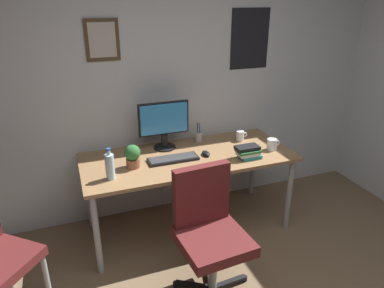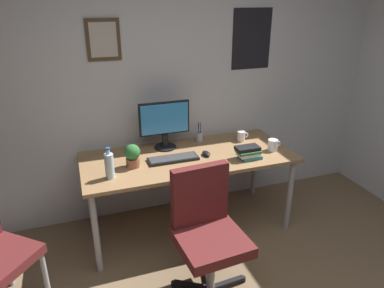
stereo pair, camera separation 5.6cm
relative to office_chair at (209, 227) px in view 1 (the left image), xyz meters
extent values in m
cube|color=silver|center=(0.12, 1.24, 0.77)|extent=(4.40, 0.08, 2.60)
cube|color=#4C3823|center=(-0.47, 1.19, 1.16)|extent=(0.28, 0.02, 0.34)
cube|color=beige|center=(-0.47, 1.18, 1.16)|extent=(0.22, 0.00, 0.28)
cube|color=black|center=(0.90, 1.19, 1.12)|extent=(0.40, 0.01, 0.56)
cube|color=#936D47|center=(0.12, 0.76, 0.19)|extent=(1.84, 0.79, 0.03)
cylinder|color=#9EA0A5|center=(-0.74, 0.43, -0.18)|extent=(0.05, 0.05, 0.70)
cylinder|color=#9EA0A5|center=(0.98, 0.43, -0.18)|extent=(0.05, 0.05, 0.70)
cylinder|color=#9EA0A5|center=(-0.74, 1.10, -0.18)|extent=(0.05, 0.05, 0.70)
cylinder|color=#9EA0A5|center=(0.98, 1.10, -0.18)|extent=(0.05, 0.05, 0.70)
cube|color=#591E1E|center=(0.01, -0.08, -0.07)|extent=(0.49, 0.49, 0.08)
cube|color=#591E1E|center=(-0.01, 0.12, 0.20)|extent=(0.42, 0.10, 0.45)
cylinder|color=#9EA0A5|center=(0.01, -0.08, -0.32)|extent=(0.06, 0.06, 0.42)
cube|color=black|center=(0.15, -0.07, -0.49)|extent=(0.28, 0.06, 0.03)
cylinder|color=black|center=(0.29, -0.06, -0.51)|extent=(0.04, 0.04, 0.04)
cube|color=black|center=(0.04, 0.06, -0.49)|extent=(0.11, 0.28, 0.03)
cylinder|color=black|center=(0.07, 0.19, -0.51)|extent=(0.04, 0.04, 0.04)
cube|color=black|center=(-0.11, 0.00, -0.49)|extent=(0.26, 0.18, 0.03)
cylinder|color=black|center=(-0.23, 0.07, -0.51)|extent=(0.04, 0.04, 0.04)
cylinder|color=#9EA0A5|center=(-1.11, 0.25, -0.33)|extent=(0.05, 0.05, 0.41)
cylinder|color=#9EA0A5|center=(-1.39, 0.49, -0.33)|extent=(0.05, 0.05, 0.41)
cylinder|color=black|center=(-0.02, 1.00, 0.21)|extent=(0.20, 0.20, 0.01)
cube|color=black|center=(-0.02, 1.00, 0.28)|extent=(0.05, 0.04, 0.12)
cube|color=black|center=(-0.02, 1.00, 0.49)|extent=(0.46, 0.02, 0.30)
cube|color=#338CD8|center=(-0.02, 0.98, 0.49)|extent=(0.43, 0.00, 0.27)
cube|color=black|center=(-0.03, 0.72, 0.22)|extent=(0.43, 0.15, 0.02)
cube|color=#38383A|center=(-0.03, 0.72, 0.23)|extent=(0.41, 0.13, 0.00)
ellipsoid|color=black|center=(0.27, 0.71, 0.22)|extent=(0.06, 0.11, 0.04)
cylinder|color=silver|center=(-0.58, 0.57, 0.31)|extent=(0.07, 0.07, 0.20)
cylinder|color=silver|center=(-0.58, 0.57, 0.43)|extent=(0.03, 0.03, 0.04)
cylinder|color=#2659B2|center=(-0.58, 0.57, 0.45)|extent=(0.03, 0.03, 0.01)
cylinder|color=white|center=(0.88, 0.62, 0.26)|extent=(0.09, 0.09, 0.10)
torus|color=white|center=(0.93, 0.62, 0.26)|extent=(0.05, 0.01, 0.05)
cylinder|color=white|center=(0.71, 0.92, 0.25)|extent=(0.08, 0.08, 0.10)
torus|color=white|center=(0.76, 0.92, 0.26)|extent=(0.05, 0.01, 0.05)
cylinder|color=brown|center=(-0.38, 0.71, 0.24)|extent=(0.11, 0.11, 0.07)
sphere|color=#2D6B33|center=(-0.38, 0.71, 0.34)|extent=(0.13, 0.13, 0.13)
ellipsoid|color=#287A38|center=(-0.41, 0.73, 0.34)|extent=(0.07, 0.08, 0.02)
ellipsoid|color=#287A38|center=(-0.35, 0.73, 0.35)|extent=(0.07, 0.08, 0.02)
ellipsoid|color=#287A38|center=(-0.40, 0.67, 0.35)|extent=(0.08, 0.07, 0.02)
cylinder|color=#9EA0A5|center=(0.32, 1.04, 0.25)|extent=(0.07, 0.07, 0.09)
cylinder|color=#263FBF|center=(0.33, 1.03, 0.33)|extent=(0.01, 0.01, 0.13)
cylinder|color=red|center=(0.32, 1.04, 0.33)|extent=(0.01, 0.01, 0.13)
cylinder|color=black|center=(0.31, 1.04, 0.33)|extent=(0.01, 0.01, 0.13)
cylinder|color=#9EA0A5|center=(0.33, 1.04, 0.34)|extent=(0.01, 0.03, 0.14)
cylinder|color=#9EA0A5|center=(0.32, 1.04, 0.34)|extent=(0.01, 0.02, 0.14)
cube|color=#26727A|center=(0.61, 0.54, 0.22)|extent=(0.18, 0.13, 0.03)
cube|color=silver|center=(0.59, 0.54, 0.25)|extent=(0.18, 0.12, 0.03)
cube|color=#33723F|center=(0.59, 0.54, 0.27)|extent=(0.20, 0.13, 0.02)
cube|color=black|center=(0.58, 0.55, 0.30)|extent=(0.20, 0.12, 0.03)
camera|label=1|loc=(-0.83, -1.91, 1.50)|focal=33.33mm
camera|label=2|loc=(-0.78, -1.93, 1.50)|focal=33.33mm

